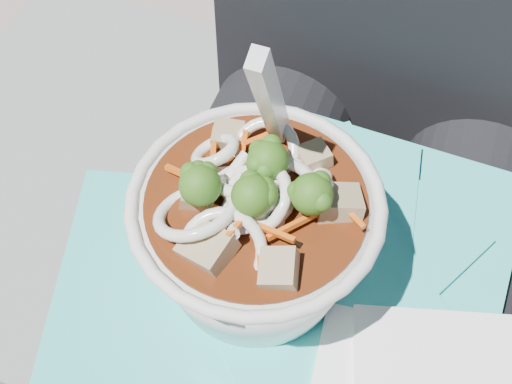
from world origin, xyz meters
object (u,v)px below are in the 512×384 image
(person_body, at_px, (343,241))
(udon_bowl, at_px, (256,228))
(lap, at_px, (309,349))
(stone_ledge, at_px, (330,333))
(plastic_bag, at_px, (295,273))

(person_body, relative_size, udon_bowl, 4.67)
(lap, height_order, person_body, person_body)
(person_body, xyz_separation_m, udon_bowl, (-0.05, -0.08, 0.12))
(lap, xyz_separation_m, udon_bowl, (-0.05, 0.01, 0.15))
(lap, relative_size, person_body, 0.49)
(stone_ledge, relative_size, person_body, 1.02)
(lap, xyz_separation_m, plastic_bag, (-0.02, 0.02, 0.08))
(person_body, height_order, plastic_bag, person_body)
(stone_ledge, height_order, udon_bowl, udon_bowl)
(person_body, bearing_deg, plastic_bag, -108.03)
(lap, relative_size, plastic_bag, 1.30)
(plastic_bag, height_order, udon_bowl, udon_bowl)
(plastic_bag, bearing_deg, lap, -43.43)
(lap, bearing_deg, person_body, 90.00)
(plastic_bag, bearing_deg, person_body, 71.97)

